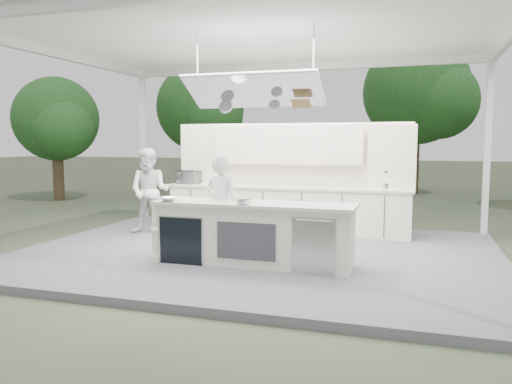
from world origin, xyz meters
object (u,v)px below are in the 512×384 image
(sous_chef, at_px, (150,191))
(back_counter, at_px, (286,209))
(demo_island, at_px, (252,233))
(head_chef, at_px, (222,207))

(sous_chef, bearing_deg, back_counter, 11.18)
(demo_island, distance_m, sous_chef, 3.32)
(sous_chef, bearing_deg, head_chef, -46.12)
(head_chef, distance_m, sous_chef, 2.70)
(back_counter, relative_size, head_chef, 3.04)
(back_counter, distance_m, sous_chef, 2.81)
(demo_island, xyz_separation_m, back_counter, (-0.18, 2.81, 0.00))
(back_counter, bearing_deg, sous_chef, -158.58)
(sous_chef, bearing_deg, demo_island, -43.23)
(head_chef, bearing_deg, sous_chef, -24.95)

